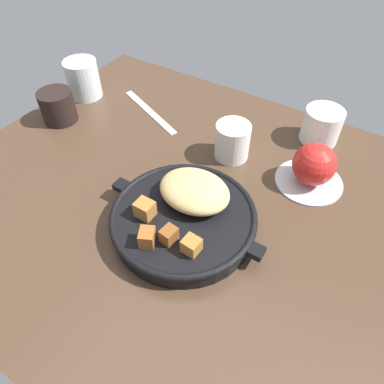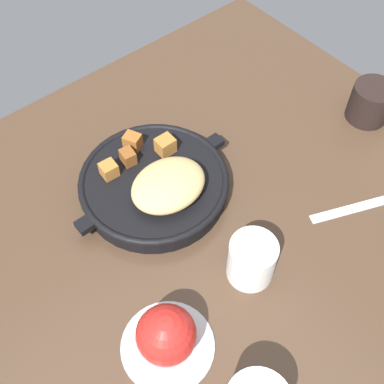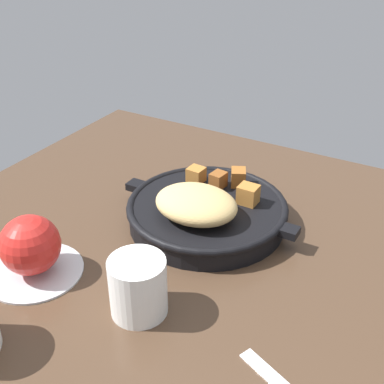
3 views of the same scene
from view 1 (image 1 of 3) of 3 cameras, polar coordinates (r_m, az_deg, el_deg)
name	(u,v)px [view 1 (image 1 of 3)]	position (r cm, az deg, el deg)	size (l,w,h in cm)	color
ground_plane	(182,199)	(68.30, -1.59, -1.11)	(91.09, 76.53, 2.40)	#473323
cast_iron_skillet	(185,215)	(60.63, -1.15, -3.62)	(29.00, 24.66, 7.70)	black
saucer_plate	(309,181)	(73.07, 17.96, 1.69)	(12.91, 12.91, 0.60)	#B7BABF
red_apple	(314,164)	(70.25, 18.75, 4.18)	(8.02, 8.02, 8.02)	red
butter_knife	(150,111)	(88.55, -6.70, 12.58)	(21.29, 1.60, 0.36)	silver
water_glass_tall	(83,79)	(95.62, -16.82, 16.73)	(7.92, 7.92, 9.03)	silver
ceramic_mug_white	(322,125)	(82.13, 19.80, 9.86)	(8.03, 8.03, 7.29)	silver
white_creamer_pitcher	(232,141)	(73.49, 6.39, 7.99)	(6.98, 6.98, 7.53)	white
coffee_mug_dark	(58,106)	(88.83, -20.46, 12.57)	(7.65, 7.65, 7.10)	black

